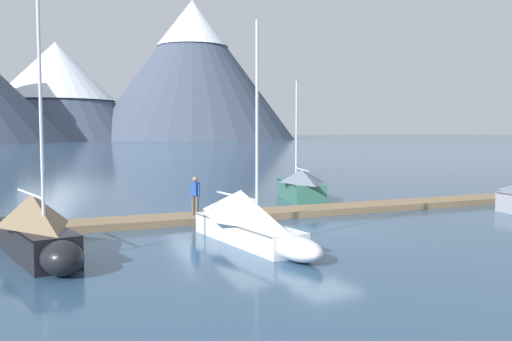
# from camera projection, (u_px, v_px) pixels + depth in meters

# --- Properties ---
(ground_plane) EXTENTS (700.00, 700.00, 0.00)m
(ground_plane) POSITION_uv_depth(u_px,v_px,m) (326.00, 230.00, 22.52)
(ground_plane) COLOR #2D4C6B
(mountain_shoulder_ridge) EXTENTS (73.47, 73.47, 38.60)m
(mountain_shoulder_ridge) POSITION_uv_depth(u_px,v_px,m) (56.00, 87.00, 222.04)
(mountain_shoulder_ridge) COLOR #424C60
(mountain_shoulder_ridge) RESTS_ON ground
(mountain_east_summit) EXTENTS (84.23, 84.23, 57.00)m
(mountain_east_summit) POSITION_uv_depth(u_px,v_px,m) (193.00, 68.00, 230.78)
(mountain_east_summit) COLOR #424C60
(mountain_east_summit) RESTS_ON ground
(dock) EXTENTS (29.83, 4.41, 0.30)m
(dock) POSITION_uv_depth(u_px,v_px,m) (276.00, 213.00, 26.03)
(dock) COLOR #846B4C
(dock) RESTS_ON ground
(sailboat_nearest_berth) EXTENTS (2.11, 6.09, 8.25)m
(sailboat_nearest_berth) POSITION_uv_depth(u_px,v_px,m) (37.00, 229.00, 17.40)
(sailboat_nearest_berth) COLOR black
(sailboat_nearest_berth) RESTS_ON ground
(sailboat_second_berth) EXTENTS (1.74, 7.30, 7.69)m
(sailboat_second_berth) POSITION_uv_depth(u_px,v_px,m) (248.00, 219.00, 19.75)
(sailboat_second_berth) COLOR white
(sailboat_second_berth) RESTS_ON ground
(sailboat_mid_dock_port) EXTENTS (3.47, 6.34, 6.83)m
(sailboat_mid_dock_port) POSITION_uv_depth(u_px,v_px,m) (299.00, 185.00, 32.05)
(sailboat_mid_dock_port) COLOR #336B56
(sailboat_mid_dock_port) RESTS_ON ground
(person_on_dock) EXTENTS (0.33, 0.57, 1.69)m
(person_on_dock) POSITION_uv_depth(u_px,v_px,m) (195.00, 193.00, 24.19)
(person_on_dock) COLOR brown
(person_on_dock) RESTS_ON dock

